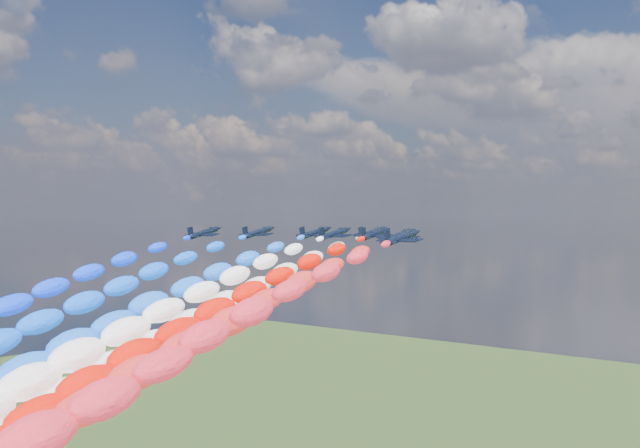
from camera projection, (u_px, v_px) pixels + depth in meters
The scene contains 15 objects.
jet_0 at pixel (204, 233), 168.24m from camera, with size 8.11×10.88×2.40m, color black, non-canonical shape.
jet_1 at pixel (258, 232), 171.71m from camera, with size 8.11×10.88×2.40m, color black, non-canonical shape.
trail_1 at pixel (20, 345), 129.16m from camera, with size 6.56×108.40×39.20m, color blue, non-canonical shape.
jet_2 at pixel (315, 233), 170.07m from camera, with size 8.11×10.88×2.40m, color black, non-canonical shape.
trail_2 at pixel (93, 346), 127.52m from camera, with size 6.56×108.40×39.20m, color blue, non-canonical shape.
jet_3 at pixel (334, 234), 160.86m from camera, with size 8.11×10.88×2.40m, color black, non-canonical shape.
trail_3 at pixel (102, 357), 118.31m from camera, with size 6.56×108.40×39.20m, color white, non-canonical shape.
jet_4 at pixel (372, 233), 170.85m from camera, with size 8.11×10.88×2.40m, color black, non-canonical shape.
trail_4 at pixel (171, 346), 128.30m from camera, with size 6.56×108.40×39.20m, color silver, non-canonical shape.
jet_5 at pixel (375, 234), 160.14m from camera, with size 8.11×10.88×2.40m, color black, non-canonical shape.
trail_5 at pixel (156, 358), 117.59m from camera, with size 6.56×108.40×39.20m, color red, non-canonical shape.
jet_6 at pixel (400, 236), 147.78m from camera, with size 8.11×10.88×2.40m, color black, non-canonical shape.
trail_6 at pixel (165, 375), 105.23m from camera, with size 6.56×108.40×39.20m, color red, non-canonical shape.
jet_7 at pixel (401, 238), 133.93m from camera, with size 8.11×10.88×2.40m, color black, non-canonical shape.
trail_7 at pixel (132, 399), 91.38m from camera, with size 6.56×108.40×39.20m, color red, non-canonical shape.
Camera 1 is at (101.04, -118.56, 95.69)m, focal length 44.74 mm.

